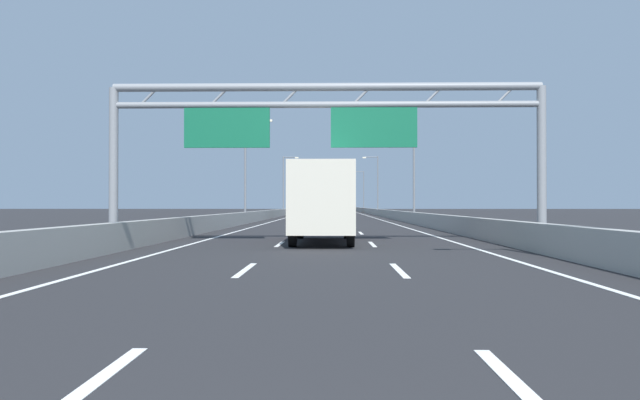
% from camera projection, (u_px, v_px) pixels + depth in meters
% --- Properties ---
extents(ground_plane, '(260.00, 260.00, 0.00)m').
position_uv_depth(ground_plane, '(331.00, 214.00, 101.11)').
color(ground_plane, '#262628').
extents(lane_dash_left_0, '(0.16, 3.00, 0.01)m').
position_uv_depth(lane_dash_left_0, '(79.00, 395.00, 4.67)').
color(lane_dash_left_0, white).
rests_on(lane_dash_left_0, ground_plane).
extents(lane_dash_left_1, '(0.16, 3.00, 0.01)m').
position_uv_depth(lane_dash_left_1, '(245.00, 270.00, 13.67)').
color(lane_dash_left_1, white).
rests_on(lane_dash_left_1, ground_plane).
extents(lane_dash_left_2, '(0.16, 3.00, 0.01)m').
position_uv_depth(lane_dash_left_2, '(280.00, 244.00, 22.67)').
color(lane_dash_left_2, white).
rests_on(lane_dash_left_2, ground_plane).
extents(lane_dash_left_3, '(0.16, 3.00, 0.01)m').
position_uv_depth(lane_dash_left_3, '(295.00, 233.00, 31.67)').
color(lane_dash_left_3, white).
rests_on(lane_dash_left_3, ground_plane).
extents(lane_dash_left_4, '(0.16, 3.00, 0.01)m').
position_uv_depth(lane_dash_left_4, '(303.00, 227.00, 40.67)').
color(lane_dash_left_4, white).
rests_on(lane_dash_left_4, ground_plane).
extents(lane_dash_left_5, '(0.16, 3.00, 0.01)m').
position_uv_depth(lane_dash_left_5, '(308.00, 223.00, 49.66)').
color(lane_dash_left_5, white).
rests_on(lane_dash_left_5, ground_plane).
extents(lane_dash_left_6, '(0.16, 3.00, 0.01)m').
position_uv_depth(lane_dash_left_6, '(312.00, 220.00, 58.66)').
color(lane_dash_left_6, white).
rests_on(lane_dash_left_6, ground_plane).
extents(lane_dash_left_7, '(0.16, 3.00, 0.01)m').
position_uv_depth(lane_dash_left_7, '(314.00, 218.00, 67.66)').
color(lane_dash_left_7, white).
rests_on(lane_dash_left_7, ground_plane).
extents(lane_dash_left_8, '(0.16, 3.00, 0.01)m').
position_uv_depth(lane_dash_left_8, '(316.00, 217.00, 76.66)').
color(lane_dash_left_8, white).
rests_on(lane_dash_left_8, ground_plane).
extents(lane_dash_left_9, '(0.16, 3.00, 0.01)m').
position_uv_depth(lane_dash_left_9, '(318.00, 215.00, 85.65)').
color(lane_dash_left_9, white).
rests_on(lane_dash_left_9, ground_plane).
extents(lane_dash_left_10, '(0.16, 3.00, 0.01)m').
position_uv_depth(lane_dash_left_10, '(319.00, 214.00, 94.65)').
color(lane_dash_left_10, white).
rests_on(lane_dash_left_10, ground_plane).
extents(lane_dash_left_11, '(0.16, 3.00, 0.01)m').
position_uv_depth(lane_dash_left_11, '(321.00, 214.00, 103.65)').
color(lane_dash_left_11, white).
rests_on(lane_dash_left_11, ground_plane).
extents(lane_dash_left_12, '(0.16, 3.00, 0.01)m').
position_uv_depth(lane_dash_left_12, '(321.00, 213.00, 112.65)').
color(lane_dash_left_12, white).
rests_on(lane_dash_left_12, ground_plane).
extents(lane_dash_left_13, '(0.16, 3.00, 0.01)m').
position_uv_depth(lane_dash_left_13, '(322.00, 212.00, 121.65)').
color(lane_dash_left_13, white).
rests_on(lane_dash_left_13, ground_plane).
extents(lane_dash_left_14, '(0.16, 3.00, 0.01)m').
position_uv_depth(lane_dash_left_14, '(323.00, 212.00, 130.64)').
color(lane_dash_left_14, white).
rests_on(lane_dash_left_14, ground_plane).
extents(lane_dash_left_15, '(0.16, 3.00, 0.01)m').
position_uv_depth(lane_dash_left_15, '(323.00, 211.00, 139.64)').
color(lane_dash_left_15, white).
rests_on(lane_dash_left_15, ground_plane).
extents(lane_dash_left_16, '(0.16, 3.00, 0.01)m').
position_uv_depth(lane_dash_left_16, '(324.00, 211.00, 148.64)').
color(lane_dash_left_16, white).
rests_on(lane_dash_left_16, ground_plane).
extents(lane_dash_left_17, '(0.16, 3.00, 0.01)m').
position_uv_depth(lane_dash_left_17, '(324.00, 211.00, 157.64)').
color(lane_dash_left_17, white).
rests_on(lane_dash_left_17, ground_plane).
extents(lane_dash_right_0, '(0.16, 3.00, 0.01)m').
position_uv_depth(lane_dash_right_0, '(530.00, 398.00, 4.60)').
color(lane_dash_right_0, white).
rests_on(lane_dash_right_0, ground_plane).
extents(lane_dash_right_1, '(0.16, 3.00, 0.01)m').
position_uv_depth(lane_dash_right_1, '(399.00, 270.00, 13.60)').
color(lane_dash_right_1, white).
rests_on(lane_dash_right_1, ground_plane).
extents(lane_dash_right_2, '(0.16, 3.00, 0.01)m').
position_uv_depth(lane_dash_right_2, '(372.00, 244.00, 22.60)').
color(lane_dash_right_2, white).
rests_on(lane_dash_right_2, ground_plane).
extents(lane_dash_right_3, '(0.16, 3.00, 0.01)m').
position_uv_depth(lane_dash_right_3, '(361.00, 233.00, 31.59)').
color(lane_dash_right_3, white).
rests_on(lane_dash_right_3, ground_plane).
extents(lane_dash_right_4, '(0.16, 3.00, 0.01)m').
position_uv_depth(lane_dash_right_4, '(354.00, 227.00, 40.59)').
color(lane_dash_right_4, white).
rests_on(lane_dash_right_4, ground_plane).
extents(lane_dash_right_5, '(0.16, 3.00, 0.01)m').
position_uv_depth(lane_dash_right_5, '(350.00, 223.00, 49.59)').
color(lane_dash_right_5, white).
rests_on(lane_dash_right_5, ground_plane).
extents(lane_dash_right_6, '(0.16, 3.00, 0.01)m').
position_uv_depth(lane_dash_right_6, '(347.00, 220.00, 58.59)').
color(lane_dash_right_6, white).
rests_on(lane_dash_right_6, ground_plane).
extents(lane_dash_right_7, '(0.16, 3.00, 0.01)m').
position_uv_depth(lane_dash_right_7, '(345.00, 218.00, 67.58)').
color(lane_dash_right_7, white).
rests_on(lane_dash_right_7, ground_plane).
extents(lane_dash_right_8, '(0.16, 3.00, 0.01)m').
position_uv_depth(lane_dash_right_8, '(344.00, 217.00, 76.58)').
color(lane_dash_right_8, white).
rests_on(lane_dash_right_8, ground_plane).
extents(lane_dash_right_9, '(0.16, 3.00, 0.01)m').
position_uv_depth(lane_dash_right_9, '(343.00, 215.00, 85.58)').
color(lane_dash_right_9, white).
rests_on(lane_dash_right_9, ground_plane).
extents(lane_dash_right_10, '(0.16, 3.00, 0.01)m').
position_uv_depth(lane_dash_right_10, '(342.00, 214.00, 94.58)').
color(lane_dash_right_10, white).
rests_on(lane_dash_right_10, ground_plane).
extents(lane_dash_right_11, '(0.16, 3.00, 0.01)m').
position_uv_depth(lane_dash_right_11, '(341.00, 214.00, 103.58)').
color(lane_dash_right_11, white).
rests_on(lane_dash_right_11, ground_plane).
extents(lane_dash_right_12, '(0.16, 3.00, 0.01)m').
position_uv_depth(lane_dash_right_12, '(340.00, 213.00, 112.57)').
color(lane_dash_right_12, white).
rests_on(lane_dash_right_12, ground_plane).
extents(lane_dash_right_13, '(0.16, 3.00, 0.01)m').
position_uv_depth(lane_dash_right_13, '(339.00, 212.00, 121.57)').
color(lane_dash_right_13, white).
rests_on(lane_dash_right_13, ground_plane).
extents(lane_dash_right_14, '(0.16, 3.00, 0.01)m').
position_uv_depth(lane_dash_right_14, '(339.00, 212.00, 130.57)').
color(lane_dash_right_14, white).
rests_on(lane_dash_right_14, ground_plane).
extents(lane_dash_right_15, '(0.16, 3.00, 0.01)m').
position_uv_depth(lane_dash_right_15, '(338.00, 211.00, 139.57)').
color(lane_dash_right_15, white).
rests_on(lane_dash_right_15, ground_plane).
extents(lane_dash_right_16, '(0.16, 3.00, 0.01)m').
position_uv_depth(lane_dash_right_16, '(338.00, 211.00, 148.56)').
color(lane_dash_right_16, white).
rests_on(lane_dash_right_16, ground_plane).
extents(lane_dash_right_17, '(0.16, 3.00, 0.01)m').
position_uv_depth(lane_dash_right_17, '(338.00, 211.00, 157.56)').
color(lane_dash_right_17, white).
rests_on(lane_dash_right_17, ground_plane).
extents(edge_line_left, '(0.16, 176.00, 0.01)m').
position_uv_depth(edge_line_left, '(296.00, 215.00, 89.22)').
color(edge_line_left, white).
rests_on(edge_line_left, ground_plane).
extents(edge_line_right, '(0.16, 176.00, 0.01)m').
position_uv_depth(edge_line_right, '(365.00, 215.00, 89.01)').
color(edge_line_right, white).
rests_on(edge_line_right, ground_plane).
extents(barrier_left, '(0.45, 220.00, 0.95)m').
position_uv_depth(barrier_left, '(295.00, 211.00, 111.26)').
color(barrier_left, '#9E9E99').
rests_on(barrier_left, ground_plane).
extents(barrier_right, '(0.45, 220.00, 0.95)m').
position_uv_depth(barrier_right, '(367.00, 211.00, 110.97)').
color(barrier_right, '#9E9E99').
rests_on(barrier_right, ground_plane).
extents(sign_gantry, '(17.28, 0.36, 6.36)m').
position_uv_depth(sign_gantry, '(320.00, 121.00, 23.02)').
color(sign_gantry, gray).
rests_on(sign_gantry, ground_plane).
extents(streetlamp_left_mid, '(2.58, 0.28, 9.50)m').
position_uv_depth(streetlamp_left_mid, '(248.00, 163.00, 53.27)').
color(streetlamp_left_mid, slate).
rests_on(streetlamp_left_mid, ground_plane).
extents(streetlamp_right_mid, '(2.58, 0.28, 9.50)m').
position_uv_depth(streetlamp_right_mid, '(411.00, 163.00, 52.96)').
color(streetlamp_right_mid, slate).
rests_on(streetlamp_right_mid, ground_plane).
extents(streetlamp_left_far, '(2.58, 0.28, 9.50)m').
position_uv_depth(streetlamp_left_far, '(285.00, 181.00, 95.10)').
color(streetlamp_left_far, slate).
rests_on(streetlamp_left_far, ground_plane).
extents(streetlamp_right_far, '(2.58, 0.28, 9.50)m').
position_uv_depth(streetlamp_right_far, '(376.00, 181.00, 94.79)').
color(streetlamp_right_far, slate).
rests_on(streetlamp_right_far, ground_plane).
extents(streetlamp_left_distant, '(2.58, 0.28, 9.50)m').
position_uv_depth(streetlamp_left_distant, '(299.00, 189.00, 136.93)').
color(streetlamp_left_distant, slate).
rests_on(streetlamp_left_distant, ground_plane).
extents(streetlamp_right_distant, '(2.58, 0.28, 9.50)m').
position_uv_depth(streetlamp_right_distant, '(363.00, 189.00, 136.62)').
color(streetlamp_right_distant, slate).
rests_on(streetlamp_right_distant, ground_plane).
extents(red_car, '(1.84, 4.52, 1.48)m').
position_uv_depth(red_car, '(309.00, 209.00, 100.52)').
color(red_car, red).
rests_on(red_car, ground_plane).
extents(white_car, '(1.77, 4.57, 1.42)m').
position_uv_depth(white_car, '(328.00, 218.00, 34.25)').
color(white_car, silver).
rests_on(white_car, ground_plane).
extents(green_car, '(1.73, 4.39, 1.49)m').
position_uv_depth(green_car, '(329.00, 211.00, 75.06)').
color(green_car, '#1E7A38').
rests_on(green_car, ground_plane).
extents(orange_car, '(1.87, 4.31, 1.53)m').
position_uv_depth(orange_car, '(349.00, 209.00, 120.24)').
color(orange_car, orange).
rests_on(orange_car, ground_plane).
extents(yellow_car, '(1.81, 4.58, 1.51)m').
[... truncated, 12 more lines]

